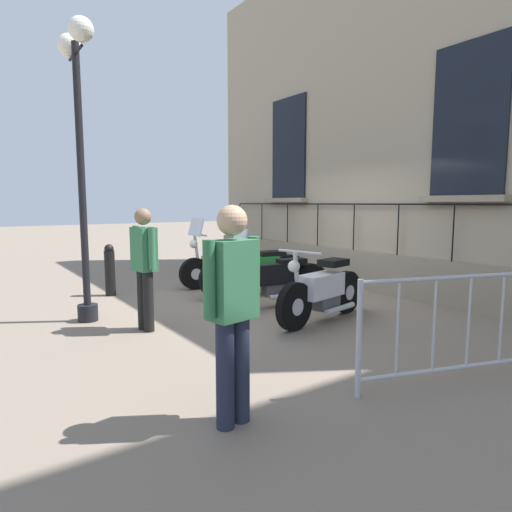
{
  "coord_description": "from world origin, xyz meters",
  "views": [
    {
      "loc": [
        4.56,
        6.07,
        1.7
      ],
      "look_at": [
        0.38,
        0.0,
        0.8
      ],
      "focal_mm": 30.62,
      "sensor_mm": 36.0,
      "label": 1
    }
  ],
  "objects_px": {
    "motorcycle_yellow": "(224,266)",
    "motorcycle_black": "(274,280)",
    "bollard": "(110,270)",
    "motorcycle_white": "(322,292)",
    "lamppost": "(79,129)",
    "motorcycle_green": "(256,272)",
    "pedestrian_walking": "(144,263)",
    "pedestrian_standing": "(233,303)",
    "crowd_barrier": "(452,326)"
  },
  "relations": [
    {
      "from": "pedestrian_walking",
      "to": "pedestrian_standing",
      "type": "bearing_deg",
      "value": 82.83
    },
    {
      "from": "motorcycle_yellow",
      "to": "motorcycle_green",
      "type": "distance_m",
      "value": 1.06
    },
    {
      "from": "motorcycle_black",
      "to": "crowd_barrier",
      "type": "bearing_deg",
      "value": 81.53
    },
    {
      "from": "motorcycle_white",
      "to": "lamppost",
      "type": "bearing_deg",
      "value": -34.81
    },
    {
      "from": "bollard",
      "to": "pedestrian_walking",
      "type": "xyz_separation_m",
      "value": [
        0.26,
        2.5,
        0.44
      ]
    },
    {
      "from": "motorcycle_yellow",
      "to": "crowd_barrier",
      "type": "xyz_separation_m",
      "value": [
        0.72,
        5.4,
        0.14
      ]
    },
    {
      "from": "motorcycle_black",
      "to": "pedestrian_walking",
      "type": "distance_m",
      "value": 2.28
    },
    {
      "from": "motorcycle_green",
      "to": "bollard",
      "type": "relative_size",
      "value": 2.31
    },
    {
      "from": "motorcycle_green",
      "to": "motorcycle_black",
      "type": "height_order",
      "value": "motorcycle_black"
    },
    {
      "from": "motorcycle_black",
      "to": "bollard",
      "type": "xyz_separation_m",
      "value": [
        1.97,
        -2.4,
        0.04
      ]
    },
    {
      "from": "lamppost",
      "to": "motorcycle_green",
      "type": "bearing_deg",
      "value": -178.09
    },
    {
      "from": "lamppost",
      "to": "pedestrian_standing",
      "type": "xyz_separation_m",
      "value": [
        -0.18,
        3.73,
        -1.76
      ]
    },
    {
      "from": "bollard",
      "to": "pedestrian_standing",
      "type": "relative_size",
      "value": 0.57
    },
    {
      "from": "motorcycle_white",
      "to": "motorcycle_black",
      "type": "bearing_deg",
      "value": -88.7
    },
    {
      "from": "motorcycle_green",
      "to": "bollard",
      "type": "distance_m",
      "value": 2.68
    },
    {
      "from": "pedestrian_standing",
      "to": "motorcycle_white",
      "type": "bearing_deg",
      "value": -145.4
    },
    {
      "from": "motorcycle_green",
      "to": "bollard",
      "type": "height_order",
      "value": "bollard"
    },
    {
      "from": "lamppost",
      "to": "pedestrian_standing",
      "type": "height_order",
      "value": "lamppost"
    },
    {
      "from": "lamppost",
      "to": "motorcycle_yellow",
      "type": "bearing_deg",
      "value": -158.54
    },
    {
      "from": "motorcycle_black",
      "to": "crowd_barrier",
      "type": "relative_size",
      "value": 1.08
    },
    {
      "from": "crowd_barrier",
      "to": "pedestrian_walking",
      "type": "distance_m",
      "value": 3.75
    },
    {
      "from": "lamppost",
      "to": "pedestrian_walking",
      "type": "xyz_separation_m",
      "value": [
        -0.53,
        0.92,
        -1.79
      ]
    },
    {
      "from": "crowd_barrier",
      "to": "pedestrian_standing",
      "type": "relative_size",
      "value": 1.12
    },
    {
      "from": "motorcycle_yellow",
      "to": "motorcycle_white",
      "type": "distance_m",
      "value": 3.1
    },
    {
      "from": "crowd_barrier",
      "to": "bollard",
      "type": "xyz_separation_m",
      "value": [
        1.46,
        -5.82,
        -0.08
      ]
    },
    {
      "from": "motorcycle_black",
      "to": "crowd_barrier",
      "type": "height_order",
      "value": "motorcycle_black"
    },
    {
      "from": "motorcycle_green",
      "to": "motorcycle_black",
      "type": "distance_m",
      "value": 0.96
    },
    {
      "from": "crowd_barrier",
      "to": "bollard",
      "type": "bearing_deg",
      "value": -75.92
    },
    {
      "from": "crowd_barrier",
      "to": "pedestrian_walking",
      "type": "relative_size",
      "value": 1.16
    },
    {
      "from": "motorcycle_yellow",
      "to": "lamppost",
      "type": "xyz_separation_m",
      "value": [
        2.96,
        1.16,
        2.29
      ]
    },
    {
      "from": "bollard",
      "to": "pedestrian_walking",
      "type": "height_order",
      "value": "pedestrian_walking"
    },
    {
      "from": "motorcycle_white",
      "to": "crowd_barrier",
      "type": "bearing_deg",
      "value": 76.96
    },
    {
      "from": "bollard",
      "to": "pedestrian_standing",
      "type": "height_order",
      "value": "pedestrian_standing"
    },
    {
      "from": "motorcycle_yellow",
      "to": "motorcycle_black",
      "type": "xyz_separation_m",
      "value": [
        0.21,
        1.98,
        0.01
      ]
    },
    {
      "from": "bollard",
      "to": "motorcycle_yellow",
      "type": "bearing_deg",
      "value": 169.15
    },
    {
      "from": "motorcycle_green",
      "to": "pedestrian_standing",
      "type": "height_order",
      "value": "pedestrian_standing"
    },
    {
      "from": "crowd_barrier",
      "to": "bollard",
      "type": "distance_m",
      "value": 6.0
    },
    {
      "from": "lamppost",
      "to": "bollard",
      "type": "distance_m",
      "value": 2.85
    },
    {
      "from": "motorcycle_black",
      "to": "lamppost",
      "type": "distance_m",
      "value": 3.67
    },
    {
      "from": "motorcycle_yellow",
      "to": "motorcycle_green",
      "type": "height_order",
      "value": "motorcycle_yellow"
    },
    {
      "from": "motorcycle_green",
      "to": "motorcycle_white",
      "type": "bearing_deg",
      "value": 83.32
    },
    {
      "from": "lamppost",
      "to": "crowd_barrier",
      "type": "distance_m",
      "value": 5.26
    },
    {
      "from": "motorcycle_yellow",
      "to": "motorcycle_green",
      "type": "relative_size",
      "value": 0.88
    },
    {
      "from": "motorcycle_white",
      "to": "crowd_barrier",
      "type": "distance_m",
      "value": 2.37
    },
    {
      "from": "motorcycle_yellow",
      "to": "pedestrian_walking",
      "type": "height_order",
      "value": "pedestrian_walking"
    },
    {
      "from": "motorcycle_green",
      "to": "lamppost",
      "type": "relative_size",
      "value": 0.54
    },
    {
      "from": "motorcycle_black",
      "to": "motorcycle_green",
      "type": "bearing_deg",
      "value": -105.94
    },
    {
      "from": "motorcycle_white",
      "to": "lamppost",
      "type": "relative_size",
      "value": 0.48
    },
    {
      "from": "bollard",
      "to": "pedestrian_walking",
      "type": "bearing_deg",
      "value": 84.15
    },
    {
      "from": "lamppost",
      "to": "pedestrian_standing",
      "type": "bearing_deg",
      "value": 92.7
    }
  ]
}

